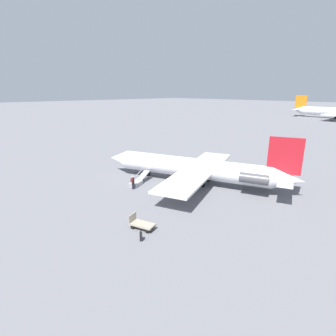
# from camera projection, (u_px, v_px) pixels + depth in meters

# --- Properties ---
(ground_plane) EXTENTS (600.00, 600.00, 0.00)m
(ground_plane) POSITION_uv_depth(u_px,v_px,m) (191.00, 182.00, 35.34)
(ground_plane) COLOR slate
(airplane_main) EXTENTS (25.66, 19.81, 6.91)m
(airplane_main) POSITION_uv_depth(u_px,v_px,m) (198.00, 168.00, 34.39)
(airplane_main) COLOR silver
(airplane_main) RESTS_ON ground
(boarding_stairs) EXTENTS (2.42, 4.11, 1.71)m
(boarding_stairs) POSITION_uv_depth(u_px,v_px,m) (137.00, 182.00, 34.34)
(boarding_stairs) COLOR #99999E
(boarding_stairs) RESTS_ON ground
(passenger) EXTENTS (0.44, 0.57, 1.74)m
(passenger) POSITION_uv_depth(u_px,v_px,m) (133.00, 182.00, 32.57)
(passenger) COLOR #23232D
(passenger) RESTS_ON ground
(luggage_cart) EXTENTS (2.44, 1.75, 1.22)m
(luggage_cart) POSITION_uv_depth(u_px,v_px,m) (141.00, 224.00, 23.34)
(luggage_cart) COLOR #9E937F
(luggage_cart) RESTS_ON ground
(suitcase) EXTENTS (0.42, 0.39, 0.88)m
(suitcase) POSITION_uv_depth(u_px,v_px,m) (141.00, 237.00, 21.52)
(suitcase) COLOR black
(suitcase) RESTS_ON ground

